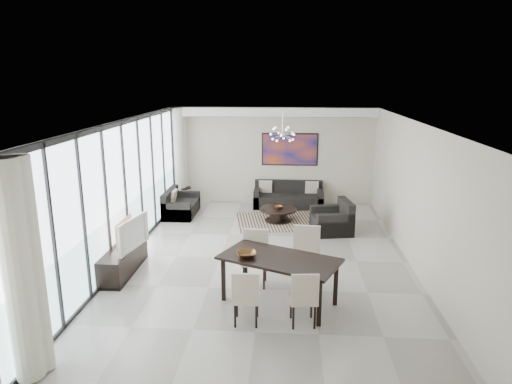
# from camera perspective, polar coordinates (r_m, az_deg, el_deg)

# --- Properties ---
(room_shell) EXTENTS (6.00, 9.00, 2.90)m
(room_shell) POSITION_cam_1_polar(r_m,az_deg,el_deg) (9.34, 4.02, -0.14)
(room_shell) COLOR #A8A39B
(room_shell) RESTS_ON ground
(window_wall) EXTENTS (0.37, 8.95, 2.90)m
(window_wall) POSITION_cam_1_polar(r_m,az_deg,el_deg) (9.90, -15.56, 0.30)
(window_wall) COLOR silver
(window_wall) RESTS_ON floor
(soffit) EXTENTS (5.98, 0.40, 0.26)m
(soffit) POSITION_cam_1_polar(r_m,az_deg,el_deg) (13.39, 2.17, 9.99)
(soffit) COLOR white
(soffit) RESTS_ON room_shell
(painting) EXTENTS (1.68, 0.04, 0.98)m
(painting) POSITION_cam_1_polar(r_m,az_deg,el_deg) (13.68, 4.25, 5.33)
(painting) COLOR #B34418
(painting) RESTS_ON room_shell
(chandelier) EXTENTS (0.66, 0.66, 0.71)m
(chandelier) POSITION_cam_1_polar(r_m,az_deg,el_deg) (11.63, 3.33, 7.25)
(chandelier) COLOR silver
(chandelier) RESTS_ON room_shell
(rug) EXTENTS (2.56, 2.13, 0.01)m
(rug) POSITION_cam_1_polar(r_m,az_deg,el_deg) (12.24, 3.13, -3.65)
(rug) COLOR black
(rug) RESTS_ON floor
(coffee_table) EXTENTS (1.01, 1.01, 0.35)m
(coffee_table) POSITION_cam_1_polar(r_m,az_deg,el_deg) (12.21, 2.78, -2.75)
(coffee_table) COLOR black
(coffee_table) RESTS_ON floor
(bowl_coffee) EXTENTS (0.28, 0.28, 0.08)m
(bowl_coffee) POSITION_cam_1_polar(r_m,az_deg,el_deg) (12.12, 2.81, -1.92)
(bowl_coffee) COLOR brown
(bowl_coffee) RESTS_ON coffee_table
(sofa_main) EXTENTS (2.03, 0.83, 0.74)m
(sofa_main) POSITION_cam_1_polar(r_m,az_deg,el_deg) (13.57, 4.07, -0.79)
(sofa_main) COLOR black
(sofa_main) RESTS_ON floor
(loveseat) EXTENTS (0.80, 1.42, 0.71)m
(loveseat) POSITION_cam_1_polar(r_m,az_deg,el_deg) (12.91, -9.49, -1.79)
(loveseat) COLOR black
(loveseat) RESTS_ON floor
(armchair) EXTENTS (1.06, 1.10, 0.80)m
(armchair) POSITION_cam_1_polar(r_m,az_deg,el_deg) (11.48, 9.60, -3.65)
(armchair) COLOR black
(armchair) RESTS_ON floor
(side_table) EXTENTS (0.37, 0.37, 0.51)m
(side_table) POSITION_cam_1_polar(r_m,az_deg,el_deg) (13.98, -8.86, -0.10)
(side_table) COLOR black
(side_table) RESTS_ON floor
(tv_console) EXTENTS (0.47, 1.67, 0.52)m
(tv_console) POSITION_cam_1_polar(r_m,az_deg,el_deg) (9.44, -16.30, -8.15)
(tv_console) COLOR black
(tv_console) RESTS_ON floor
(television) EXTENTS (0.33, 1.07, 0.61)m
(television) POSITION_cam_1_polar(r_m,az_deg,el_deg) (9.18, -15.64, -4.98)
(television) COLOR gray
(television) RESTS_ON tv_console
(dining_table) EXTENTS (2.20, 1.71, 0.82)m
(dining_table) POSITION_cam_1_polar(r_m,az_deg,el_deg) (7.76, 2.93, -8.78)
(dining_table) COLOR black
(dining_table) RESTS_ON floor
(dining_chair_sw) EXTENTS (0.43, 0.43, 0.91)m
(dining_chair_sw) POSITION_cam_1_polar(r_m,az_deg,el_deg) (7.17, -1.27, -12.69)
(dining_chair_sw) COLOR beige
(dining_chair_sw) RESTS_ON floor
(dining_chair_se) EXTENTS (0.46, 0.46, 0.91)m
(dining_chair_se) POSITION_cam_1_polar(r_m,az_deg,el_deg) (7.17, 6.01, -12.74)
(dining_chair_se) COLOR beige
(dining_chair_se) RESTS_ON floor
(dining_chair_nw) EXTENTS (0.48, 0.48, 1.02)m
(dining_chair_nw) POSITION_cam_1_polar(r_m,az_deg,el_deg) (8.52, -0.08, -7.64)
(dining_chair_nw) COLOR beige
(dining_chair_nw) RESTS_ON floor
(dining_chair_ne) EXTENTS (0.54, 0.54, 1.08)m
(dining_chair_ne) POSITION_cam_1_polar(r_m,az_deg,el_deg) (8.57, 6.29, -7.33)
(dining_chair_ne) COLOR beige
(dining_chair_ne) RESTS_ON floor
(bowl_dining) EXTENTS (0.39, 0.39, 0.08)m
(bowl_dining) POSITION_cam_1_polar(r_m,az_deg,el_deg) (7.75, -1.19, -7.78)
(bowl_dining) COLOR brown
(bowl_dining) RESTS_ON dining_table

